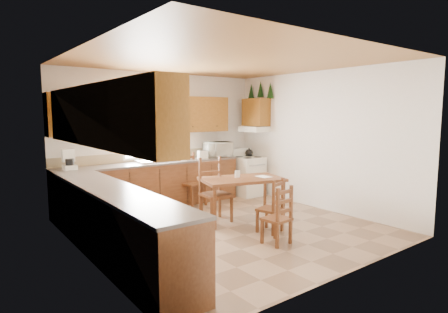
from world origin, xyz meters
TOP-DOWN VIEW (x-y plane):
  - floor at (0.00, 0.00)m, footprint 4.50×4.50m
  - ceiling at (0.00, 0.00)m, footprint 4.50×4.50m
  - wall_left at (-2.25, 0.00)m, footprint 4.50×4.50m
  - wall_right at (2.25, 0.00)m, footprint 4.50×4.50m
  - wall_back at (0.00, 2.25)m, footprint 4.50×4.50m
  - wall_front at (0.00, -2.25)m, footprint 4.50×4.50m
  - lower_cab_back at (-0.38, 1.95)m, footprint 3.75×0.60m
  - lower_cab_left at (-1.95, -0.15)m, footprint 0.60×3.60m
  - counter_back at (-0.38, 1.95)m, footprint 3.75×0.63m
  - counter_left at (-1.95, -0.15)m, footprint 0.63×3.60m
  - backsplash at (-0.38, 2.24)m, footprint 3.75×0.01m
  - upper_cab_back_left at (-1.55, 2.08)m, footprint 1.41×0.33m
  - upper_cab_back_right at (0.86, 2.08)m, footprint 1.25×0.33m
  - upper_cab_left at (-2.08, -0.15)m, footprint 0.33×3.60m
  - upper_cab_stove at (2.08, 1.65)m, footprint 0.33×0.62m
  - range_hood at (2.03, 1.65)m, footprint 0.44×0.62m
  - window_frame at (-0.30, 2.22)m, footprint 1.13×0.02m
  - window_pane at (-0.30, 2.21)m, footprint 1.05×0.01m
  - window_valance at (-0.30, 2.19)m, footprint 1.19×0.01m
  - sink_basin at (-0.30, 1.95)m, footprint 0.75×0.45m
  - pine_decal_a at (2.21, 1.33)m, footprint 0.22×0.22m
  - pine_decal_b at (2.21, 1.65)m, footprint 0.22×0.22m
  - pine_decal_c at (2.21, 1.97)m, footprint 0.22×0.22m
  - stove at (1.88, 1.67)m, footprint 0.60×0.62m
  - coffeemaker at (-1.95, 1.92)m, footprint 0.21×0.24m
  - paper_towel at (0.28, 1.97)m, footprint 0.11×0.11m
  - toaster at (0.76, 1.86)m, footprint 0.22×0.16m
  - microwave at (1.19, 1.91)m, footprint 0.61×0.49m
  - dining_table at (0.49, 0.23)m, footprint 1.56×1.14m
  - chair_near_left at (0.42, -0.55)m, footprint 0.44×0.43m
  - chair_near_right at (0.12, -1.00)m, footprint 0.39×0.37m
  - chair_far_left at (0.07, 0.43)m, footprint 0.49×0.47m
  - chair_far_right at (0.35, 1.62)m, footprint 0.52×0.50m
  - table_paper at (0.89, 0.11)m, footprint 0.21×0.27m
  - table_card at (0.46, 0.31)m, footprint 0.10×0.04m

SIDE VIEW (x-z plane):
  - floor at x=0.00m, z-range 0.00..0.00m
  - dining_table at x=0.49m, z-range 0.00..0.75m
  - chair_near_right at x=0.12m, z-range 0.00..0.85m
  - chair_near_left at x=0.42m, z-range 0.00..0.86m
  - stove at x=1.88m, z-range 0.00..0.87m
  - lower_cab_back at x=-0.38m, z-range 0.00..0.88m
  - lower_cab_left at x=-1.95m, z-range 0.00..0.88m
  - chair_far_right at x=0.35m, z-range 0.00..1.06m
  - chair_far_left at x=0.07m, z-range 0.00..1.10m
  - table_paper at x=0.89m, z-range 0.75..0.76m
  - table_card at x=0.46m, z-range 0.75..0.88m
  - counter_back at x=-0.38m, z-range 0.88..0.92m
  - counter_left at x=-1.95m, z-range 0.88..0.92m
  - sink_basin at x=-0.30m, z-range 0.92..0.96m
  - toaster at x=0.76m, z-range 0.92..1.09m
  - backsplash at x=-0.38m, z-range 0.92..1.10m
  - paper_towel at x=0.28m, z-range 0.92..1.19m
  - coffeemaker at x=-1.95m, z-range 0.92..1.24m
  - microwave at x=1.19m, z-range 0.92..1.25m
  - wall_left at x=-2.25m, z-range 1.35..1.35m
  - wall_right at x=2.25m, z-range 1.35..1.35m
  - wall_back at x=0.00m, z-range 1.35..1.35m
  - wall_front at x=0.00m, z-range 1.35..1.35m
  - range_hood at x=2.03m, z-range 1.46..1.58m
  - window_frame at x=-0.30m, z-range 0.96..2.14m
  - window_pane at x=-0.30m, z-range 1.00..2.10m
  - upper_cab_back_left at x=-1.55m, z-range 1.48..2.23m
  - upper_cab_back_right at x=0.86m, z-range 1.48..2.23m
  - upper_cab_left at x=-2.08m, z-range 1.48..2.23m
  - upper_cab_stove at x=2.08m, z-range 1.59..2.21m
  - window_valance at x=-0.30m, z-range 1.93..2.17m
  - pine_decal_a at x=2.21m, z-range 2.20..2.56m
  - pine_decal_c at x=2.21m, z-range 2.20..2.56m
  - pine_decal_b at x=2.21m, z-range 2.24..2.60m
  - ceiling at x=0.00m, z-range 2.70..2.70m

